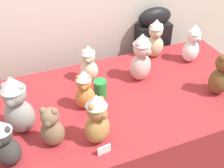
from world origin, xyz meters
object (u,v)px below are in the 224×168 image
(teddy_bear_snow, at_px, (192,44))
(party_cup_green, at_px, (100,88))
(teddy_bear_ginger, at_px, (85,90))
(teddy_bear_blush, at_px, (141,58))
(teddy_bear_sand, at_px, (155,39))
(teddy_bear_cream, at_px, (89,64))
(display_table, at_px, (112,139))
(teddy_bear_charcoal, at_px, (5,144))
(teddy_bear_chestnut, at_px, (221,75))
(teddy_bear_caramel, at_px, (97,119))
(instrument_case, at_px, (150,61))
(teddy_bear_mocha, at_px, (52,128))
(teddy_bear_ash, at_px, (17,106))

(teddy_bear_snow, bearing_deg, party_cup_green, 169.73)
(teddy_bear_ginger, distance_m, teddy_bear_blush, 0.45)
(teddy_bear_sand, distance_m, teddy_bear_cream, 0.55)
(display_table, height_order, teddy_bear_charcoal, teddy_bear_charcoal)
(teddy_bear_ginger, bearing_deg, teddy_bear_chestnut, 8.25)
(teddy_bear_caramel, height_order, teddy_bear_chestnut, teddy_bear_caramel)
(teddy_bear_ginger, bearing_deg, teddy_bear_sand, 49.41)
(teddy_bear_chestnut, xyz_separation_m, teddy_bear_blush, (-0.38, 0.31, 0.03))
(teddy_bear_snow, height_order, teddy_bear_blush, teddy_bear_blush)
(instrument_case, xyz_separation_m, teddy_bear_sand, (-0.11, -0.23, 0.35))
(teddy_bear_ginger, xyz_separation_m, teddy_bear_chestnut, (0.80, -0.17, 0.00))
(teddy_bear_sand, height_order, teddy_bear_cream, teddy_bear_sand)
(teddy_bear_charcoal, relative_size, teddy_bear_cream, 1.06)
(teddy_bear_mocha, bearing_deg, teddy_bear_chestnut, 29.65)
(teddy_bear_cream, bearing_deg, teddy_bear_sand, 32.56)
(teddy_bear_blush, bearing_deg, teddy_bear_caramel, -163.86)
(teddy_bear_ginger, relative_size, teddy_bear_sand, 0.87)
(instrument_case, bearing_deg, party_cup_green, -141.44)
(teddy_bear_ash, xyz_separation_m, party_cup_green, (0.48, 0.12, -0.12))
(instrument_case, height_order, party_cup_green, instrument_case)
(teddy_bear_sand, relative_size, teddy_bear_blush, 0.89)
(teddy_bear_snow, bearing_deg, teddy_bear_charcoal, 178.25)
(teddy_bear_ash, bearing_deg, teddy_bear_sand, 49.74)
(teddy_bear_charcoal, bearing_deg, teddy_bear_caramel, 28.54)
(teddy_bear_chestnut, height_order, teddy_bear_cream, teddy_bear_chestnut)
(teddy_bear_snow, bearing_deg, teddy_bear_ash, 170.87)
(teddy_bear_cream, bearing_deg, display_table, -54.79)
(display_table, height_order, teddy_bear_mocha, teddy_bear_mocha)
(teddy_bear_ash, xyz_separation_m, teddy_bear_blush, (0.79, 0.19, -0.01))
(instrument_case, distance_m, teddy_bear_ash, 1.34)
(teddy_bear_chestnut, height_order, party_cup_green, teddy_bear_chestnut)
(instrument_case, distance_m, teddy_bear_charcoal, 1.50)
(teddy_bear_snow, distance_m, teddy_bear_blush, 0.44)
(instrument_case, relative_size, teddy_bear_cream, 3.80)
(teddy_bear_ginger, relative_size, teddy_bear_blush, 0.78)
(party_cup_green, bearing_deg, teddy_bear_caramel, -111.57)
(teddy_bear_snow, relative_size, teddy_bear_cream, 1.11)
(teddy_bear_charcoal, bearing_deg, teddy_bear_sand, 60.13)
(teddy_bear_blush, bearing_deg, teddy_bear_chestnut, -66.08)
(teddy_bear_cream, bearing_deg, teddy_bear_chestnut, -9.86)
(display_table, bearing_deg, teddy_bear_blush, 28.67)
(teddy_bear_sand, height_order, teddy_bear_ash, teddy_bear_ash)
(display_table, xyz_separation_m, teddy_bear_caramel, (-0.18, -0.27, 0.50))
(display_table, bearing_deg, teddy_bear_ginger, -179.19)
(display_table, bearing_deg, teddy_bear_ash, -174.33)
(teddy_bear_ginger, height_order, teddy_bear_charcoal, teddy_bear_charcoal)
(teddy_bear_sand, height_order, teddy_bear_blush, teddy_bear_blush)
(teddy_bear_chestnut, bearing_deg, teddy_bear_snow, 70.47)
(instrument_case, distance_m, teddy_bear_cream, 0.80)
(teddy_bear_chestnut, distance_m, teddy_bear_sand, 0.55)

